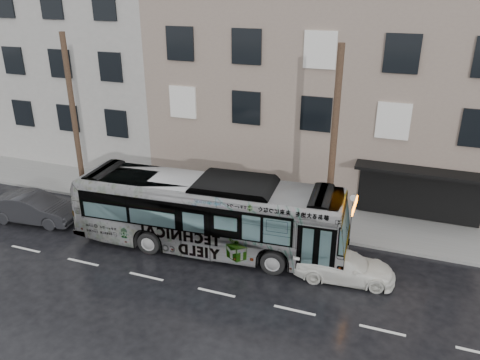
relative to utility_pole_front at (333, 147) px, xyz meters
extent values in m
plane|color=black|center=(-6.50, -3.30, -4.65)|extent=(120.00, 120.00, 0.00)
cube|color=gray|center=(-6.50, 1.60, -4.58)|extent=(90.00, 3.60, 0.15)
cube|color=gray|center=(-1.50, 9.40, 0.85)|extent=(20.00, 12.00, 11.00)
cube|color=#A29F99|center=(-24.50, 10.90, 3.35)|extent=(26.00, 15.00, 16.00)
cylinder|color=#4E3827|center=(0.00, 0.00, 0.00)|extent=(0.30, 0.30, 9.00)
cylinder|color=#4E3827|center=(-14.00, 0.00, 0.00)|extent=(0.30, 0.30, 9.00)
cylinder|color=slate|center=(1.10, 0.00, -3.30)|extent=(0.06, 0.06, 2.40)
imported|color=#B2B2B2|center=(-4.97, -2.66, -2.90)|extent=(12.73, 3.74, 3.50)
imported|color=white|center=(1.29, -3.06, -4.05)|extent=(4.28, 2.11, 1.20)
imported|color=black|center=(-14.45, -3.40, -3.90)|extent=(4.72, 2.10, 1.50)
camera|label=1|loc=(2.92, -19.96, 6.71)|focal=35.00mm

